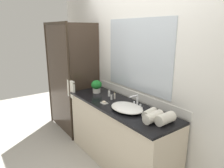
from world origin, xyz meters
TOP-DOWN VIEW (x-y plane):
  - ground_plane at (0.00, 0.00)m, footprint 8.00×8.00m
  - wall_back_with_mirror at (0.00, 0.34)m, footprint 4.40×0.06m
  - vanity_cabinet at (0.00, 0.01)m, footprint 1.80×0.58m
  - shower_enclosure at (-1.28, -0.19)m, footprint 1.20×0.59m
  - sink_basin at (0.22, -0.04)m, footprint 0.47×0.34m
  - faucet at (0.22, 0.12)m, footprint 0.17×0.15m
  - potted_plant at (-0.62, 0.03)m, footprint 0.17×0.17m
  - soap_dish at (-0.14, -0.14)m, footprint 0.10×0.07m
  - amenity_bottle_shampoo at (-0.35, 0.09)m, footprint 0.03×0.03m
  - amenity_bottle_conditioner at (-0.21, 0.09)m, footprint 0.03×0.03m
  - amenity_bottle_lotion at (-0.21, 0.03)m, footprint 0.03×0.03m
  - rolled_towel_near_edge at (0.76, 0.05)m, footprint 0.13×0.23m
  - rolled_towel_middle at (0.65, -0.02)m, footprint 0.13×0.26m
  - rolled_towel_far_edge at (0.54, 0.04)m, footprint 0.13×0.21m

SIDE VIEW (x-z plane):
  - ground_plane at x=0.00m, z-range 0.00..0.00m
  - vanity_cabinet at x=0.00m, z-range 0.00..0.90m
  - soap_dish at x=-0.14m, z-range 0.90..0.93m
  - sink_basin at x=0.22m, z-range 0.90..0.97m
  - amenity_bottle_lotion at x=-0.21m, z-range 0.90..0.99m
  - amenity_bottle_conditioner at x=-0.21m, z-range 0.90..0.99m
  - amenity_bottle_shampoo at x=-0.35m, z-range 0.90..1.00m
  - rolled_towel_far_edge at x=0.54m, z-range 0.90..1.00m
  - rolled_towel_middle at x=0.65m, z-range 0.90..1.01m
  - faucet at x=0.22m, z-range 0.87..1.04m
  - rolled_towel_near_edge at x=0.76m, z-range 0.90..1.02m
  - potted_plant at x=-0.62m, z-range 0.91..1.11m
  - shower_enclosure at x=-1.28m, z-range 0.02..2.02m
  - wall_back_with_mirror at x=0.00m, z-range 0.00..2.60m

